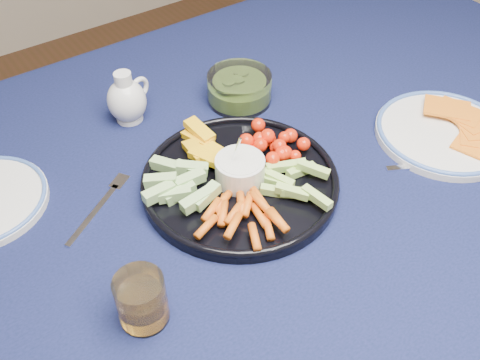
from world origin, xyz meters
TOP-DOWN VIEW (x-y plane):
  - dining_table at (0.00, 0.00)m, footprint 1.67×1.07m
  - crudite_platter at (-0.06, -0.01)m, footprint 0.33×0.33m
  - creamer_pitcher at (-0.12, 0.26)m, footprint 0.09×0.07m
  - pickle_bowl at (0.08, 0.19)m, footprint 0.13×0.13m
  - cheese_plate at (0.33, -0.13)m, footprint 0.25×0.25m
  - juice_tumbler at (-0.30, -0.14)m, footprint 0.07×0.07m
  - fork_left at (-0.26, 0.08)m, footprint 0.15×0.10m
  - fork_right at (0.27, -0.18)m, footprint 0.18×0.11m

SIDE VIEW (x-z plane):
  - dining_table at x=0.00m, z-range 0.29..1.03m
  - fork_left at x=-0.26m, z-range 0.75..0.75m
  - fork_right at x=0.27m, z-range 0.75..0.75m
  - cheese_plate at x=0.33m, z-range 0.74..0.77m
  - crudite_platter at x=-0.06m, z-range 0.71..0.82m
  - pickle_bowl at x=0.08m, z-range 0.74..0.80m
  - juice_tumbler at x=-0.30m, z-range 0.74..0.82m
  - creamer_pitcher at x=-0.12m, z-range 0.74..0.84m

